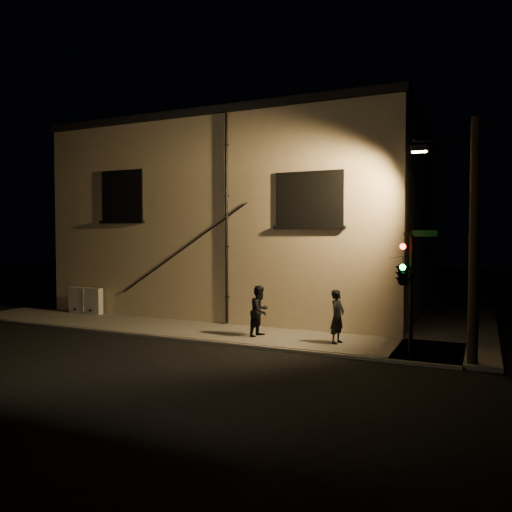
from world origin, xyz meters
The scene contains 8 objects.
ground centered at (0.00, 0.00, 0.00)m, with size 90.00×90.00×0.00m, color black.
sidewalk centered at (1.22, 4.39, 0.06)m, with size 21.00×16.00×0.12m.
building centered at (-3.00, 8.99, 4.40)m, with size 16.20×12.23×8.80m.
utility_cabinet centered at (-8.91, 2.70, 0.70)m, with size 1.77×0.30×1.17m, color silver.
pedestrian_a centered at (3.15, 1.29, 1.00)m, with size 0.64×0.42×1.75m, color black.
pedestrian_b centered at (0.38, 1.28, 1.01)m, with size 0.86×0.67×1.78m, color black.
traffic_signal centered at (5.37, 0.28, 2.60)m, with size 1.35×2.17×3.67m.
streetlamp_pole centered at (7.12, 0.42, 3.67)m, with size 2.02×1.38×6.87m.
Camera 1 is at (7.46, -14.53, 3.64)m, focal length 35.00 mm.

